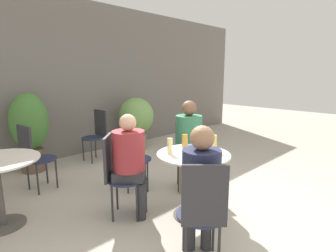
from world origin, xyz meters
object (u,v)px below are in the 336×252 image
Objects in this scene: bistro_chair_4 at (33,153)px; bistro_chair_3 at (129,151)px; seated_person_0 at (189,139)px; beer_glass_0 at (200,152)px; bistro_chair_2 at (203,208)px; potted_plant_0 at (30,127)px; potted_plant_1 at (136,119)px; bistro_chair_0 at (188,148)px; bistro_chair_5 at (97,131)px; bistro_chair_1 at (117,169)px; cafe_table_near at (193,168)px; seated_person_1 at (130,157)px; beer_glass_3 at (170,146)px; seated_person_2 at (201,181)px; beer_glass_2 at (185,141)px; beer_glass_1 at (214,143)px.

bistro_chair_3 is at bearing -139.54° from bistro_chair_4.
beer_glass_0 is (-0.64, -0.71, 0.10)m from seated_person_0.
bistro_chair_2 is at bearing -90.00° from seated_person_0.
potted_plant_1 is at bearing -4.17° from potted_plant_0.
bistro_chair_0 is 1.00× the size of bistro_chair_4.
bistro_chair_2 is 3.70m from potted_plant_1.
bistro_chair_0 is 0.24m from seated_person_0.
bistro_chair_2 and bistro_chair_5 have the same top height.
bistro_chair_1 and bistro_chair_5 have the same top height.
cafe_table_near is at bearing -90.00° from seated_person_0.
seated_person_1 is at bearing -129.22° from bistro_chair_0.
bistro_chair_1 reaches higher than beer_glass_3.
bistro_chair_0 is 2.01m from bistro_chair_5.
bistro_chair_0 is 1.55m from seated_person_2.
bistro_chair_4 reaches higher than beer_glass_0.
beer_glass_0 reaches higher than cafe_table_near.
potted_plant_0 reaches higher than bistro_chair_1.
beer_glass_0 is (0.35, -0.69, 0.14)m from seated_person_1.
bistro_chair_1 is at bearing -140.72° from seated_person_0.
cafe_table_near is 0.85m from bistro_chair_0.
beer_glass_2 is 0.90× the size of beer_glass_3.
bistro_chair_2 is at bearing -119.20° from potted_plant_1.
potted_plant_1 is at bearing -74.94° from bistro_chair_2.
bistro_chair_1 is (-0.61, 0.59, -0.01)m from cafe_table_near.
cafe_table_near is at bearing -90.00° from seated_person_1.
bistro_chair_1 is at bearing -84.08° from potted_plant_0.
beer_glass_3 is (-0.78, -0.43, 0.27)m from bistro_chair_0.
seated_person_1 is 0.45m from beer_glass_3.
beer_glass_1 is at bearing -6.51° from bistro_chair_5.
seated_person_2 reaches higher than bistro_chair_1.
potted_plant_1 is at bearing 60.19° from beer_glass_3.
seated_person_2 is at bearing -118.55° from potted_plant_1.
cafe_table_near is 0.86× the size of bistro_chair_3.
seated_person_0 reaches higher than bistro_chair_3.
bistro_chair_1 is 2.20m from potted_plant_0.
bistro_chair_2 is 0.92m from beer_glass_3.
potted_plant_0 is (0.23, 0.86, 0.20)m from bistro_chair_4.
bistro_chair_5 is 0.95m from potted_plant_1.
beer_glass_3 is 0.16× the size of potted_plant_1.
seated_person_2 is (-0.97, -1.00, -0.03)m from seated_person_0.
bistro_chair_0 is 5.43× the size of beer_glass_3.
seated_person_2 reaches higher than potted_plant_1.
potted_plant_1 is at bearing -81.29° from bistro_chair_4.
potted_plant_1 reaches higher than beer_glass_3.
bistro_chair_5 is at bearing 81.52° from beer_glass_0.
beer_glass_3 is at bearing -161.69° from bistro_chair_4.
seated_person_0 is at bearing -90.00° from seated_person_2.
bistro_chair_2 reaches higher than beer_glass_1.
bistro_chair_3 is 1.29m from bistro_chair_4.
bistro_chair_2 is at bearing -140.78° from seated_person_1.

